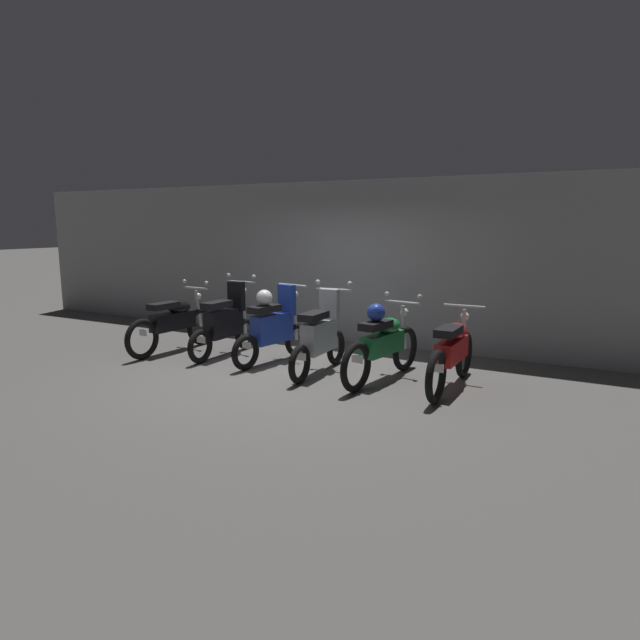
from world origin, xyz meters
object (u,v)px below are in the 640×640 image
motorbike_slot_2 (273,326)px  motorbike_slot_0 (174,322)px  motorbike_slot_1 (225,323)px  motorbike_slot_4 (383,342)px  motorbike_slot_5 (452,352)px  motorbike_slot_3 (320,337)px

motorbike_slot_2 → motorbike_slot_0: bearing=-174.7°
motorbike_slot_0 → motorbike_slot_1: size_ratio=1.16×
motorbike_slot_4 → motorbike_slot_5: size_ratio=1.00×
motorbike_slot_3 → motorbike_slot_4: motorbike_slot_3 is taller
motorbike_slot_0 → motorbike_slot_2: 1.87m
motorbike_slot_2 → motorbike_slot_4: bearing=-3.8°
motorbike_slot_2 → motorbike_slot_3: size_ratio=0.99×
motorbike_slot_0 → motorbike_slot_2: motorbike_slot_2 is taller
motorbike_slot_3 → motorbike_slot_4: size_ratio=0.87×
motorbike_slot_1 → motorbike_slot_4: size_ratio=0.86×
motorbike_slot_4 → motorbike_slot_2: bearing=176.2°
motorbike_slot_0 → motorbike_slot_4: same height
motorbike_slot_3 → motorbike_slot_0: bearing=179.7°
motorbike_slot_2 → motorbike_slot_1: bearing=179.1°
motorbike_slot_3 → motorbike_slot_5: motorbike_slot_3 is taller
motorbike_slot_2 → motorbike_slot_4: 1.86m
motorbike_slot_0 → motorbike_slot_1: (0.93, 0.19, 0.04)m
motorbike_slot_3 → motorbike_slot_5: 1.87m
motorbike_slot_3 → motorbike_slot_2: bearing=168.7°
motorbike_slot_0 → motorbike_slot_4: bearing=0.8°
motorbike_slot_1 → motorbike_slot_3: size_ratio=1.00×
motorbike_slot_1 → motorbike_slot_4: (2.79, -0.14, 0.00)m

